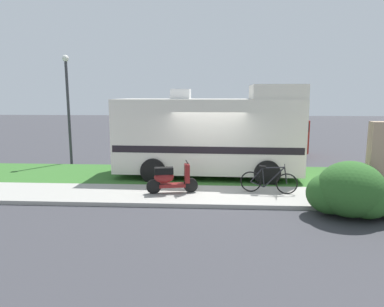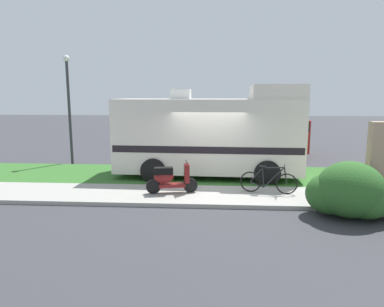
{
  "view_description": "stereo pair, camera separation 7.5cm",
  "coord_description": "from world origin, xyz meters",
  "px_view_note": "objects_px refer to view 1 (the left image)",
  "views": [
    {
      "loc": [
        0.12,
        -11.32,
        3.09
      ],
      "look_at": [
        -0.56,
        0.3,
        1.1
      ],
      "focal_mm": 32.47,
      "sensor_mm": 36.0,
      "label": 1
    },
    {
      "loc": [
        0.19,
        -11.31,
        3.09
      ],
      "look_at": [
        -0.56,
        0.3,
        1.1
      ],
      "focal_mm": 32.47,
      "sensor_mm": 36.0,
      "label": 2
    }
  ],
  "objects_px": {
    "pickup_truck_near": "(266,136)",
    "street_lamp_post": "(68,100)",
    "scooter": "(170,178)",
    "bicycle": "(269,181)",
    "motorhome_rv": "(211,134)"
  },
  "relations": [
    {
      "from": "pickup_truck_near",
      "to": "street_lamp_post",
      "type": "distance_m",
      "value": 9.6
    },
    {
      "from": "scooter",
      "to": "pickup_truck_near",
      "type": "height_order",
      "value": "pickup_truck_near"
    },
    {
      "from": "scooter",
      "to": "street_lamp_post",
      "type": "relative_size",
      "value": 0.33
    },
    {
      "from": "bicycle",
      "to": "scooter",
      "type": "bearing_deg",
      "value": -176.54
    },
    {
      "from": "pickup_truck_near",
      "to": "street_lamp_post",
      "type": "relative_size",
      "value": 1.08
    },
    {
      "from": "scooter",
      "to": "street_lamp_post",
      "type": "distance_m",
      "value": 7.28
    },
    {
      "from": "bicycle",
      "to": "motorhome_rv",
      "type": "bearing_deg",
      "value": 125.87
    },
    {
      "from": "motorhome_rv",
      "to": "scooter",
      "type": "xyz_separation_m",
      "value": [
        -1.21,
        -2.63,
        -1.05
      ]
    },
    {
      "from": "motorhome_rv",
      "to": "street_lamp_post",
      "type": "bearing_deg",
      "value": 161.26
    },
    {
      "from": "scooter",
      "to": "bicycle",
      "type": "distance_m",
      "value": 2.99
    },
    {
      "from": "scooter",
      "to": "pickup_truck_near",
      "type": "bearing_deg",
      "value": 61.79
    },
    {
      "from": "street_lamp_post",
      "to": "pickup_truck_near",
      "type": "bearing_deg",
      "value": 16.7
    },
    {
      "from": "scooter",
      "to": "street_lamp_post",
      "type": "xyz_separation_m",
      "value": [
        -5.03,
        4.75,
        2.26
      ]
    },
    {
      "from": "pickup_truck_near",
      "to": "scooter",
      "type": "bearing_deg",
      "value": -118.21
    },
    {
      "from": "pickup_truck_near",
      "to": "motorhome_rv",
      "type": "bearing_deg",
      "value": -120.07
    }
  ]
}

